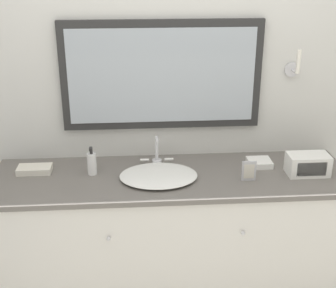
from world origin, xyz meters
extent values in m
cube|color=silver|center=(0.00, 0.68, 1.27)|extent=(8.00, 0.06, 2.55)
cube|color=#282828|center=(-0.04, 0.63, 1.43)|extent=(1.21, 0.04, 0.66)
cube|color=#9EA8B2|center=(-0.04, 0.61, 1.43)|extent=(1.12, 0.01, 0.57)
cylinder|color=silver|center=(0.76, 0.64, 1.45)|extent=(0.09, 0.01, 0.09)
cylinder|color=silver|center=(0.76, 0.59, 1.45)|extent=(0.02, 0.10, 0.02)
cylinder|color=white|center=(0.76, 0.54, 1.52)|extent=(0.02, 0.02, 0.14)
cube|color=silver|center=(0.00, 0.34, 0.43)|extent=(2.05, 0.57, 0.87)
cube|color=#66605B|center=(0.00, 0.34, 0.88)|extent=(2.11, 0.61, 0.03)
sphere|color=silver|center=(-0.37, 0.04, 0.68)|extent=(0.02, 0.02, 0.02)
sphere|color=silver|center=(0.37, 0.04, 0.68)|extent=(0.02, 0.02, 0.02)
ellipsoid|color=white|center=(-0.08, 0.31, 0.92)|extent=(0.45, 0.35, 0.03)
cylinder|color=silver|center=(-0.08, 0.51, 0.91)|extent=(0.06, 0.06, 0.03)
cylinder|color=silver|center=(-0.08, 0.51, 1.00)|extent=(0.02, 0.02, 0.15)
cylinder|color=silver|center=(-0.08, 0.47, 1.08)|extent=(0.02, 0.07, 0.02)
cylinder|color=white|center=(-0.16, 0.51, 0.93)|extent=(0.05, 0.02, 0.02)
cylinder|color=white|center=(-0.01, 0.51, 0.93)|extent=(0.05, 0.02, 0.02)
cylinder|color=white|center=(-0.47, 0.40, 0.96)|extent=(0.05, 0.05, 0.13)
cylinder|color=black|center=(-0.47, 0.40, 1.05)|extent=(0.02, 0.02, 0.04)
cube|color=black|center=(-0.47, 0.38, 1.06)|extent=(0.02, 0.03, 0.01)
cube|color=white|center=(0.80, 0.30, 0.96)|extent=(0.24, 0.14, 0.12)
cube|color=black|center=(0.80, 0.24, 0.96)|extent=(0.17, 0.01, 0.08)
cube|color=#B2B2B7|center=(0.43, 0.25, 0.96)|extent=(0.08, 0.01, 0.12)
cube|color=beige|center=(0.43, 0.24, 0.96)|extent=(0.06, 0.00, 0.09)
cube|color=silver|center=(-0.81, 0.44, 0.92)|extent=(0.20, 0.11, 0.04)
cube|color=white|center=(0.55, 0.44, 0.92)|extent=(0.14, 0.13, 0.04)
camera|label=1|loc=(-0.20, -2.12, 2.11)|focal=50.00mm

